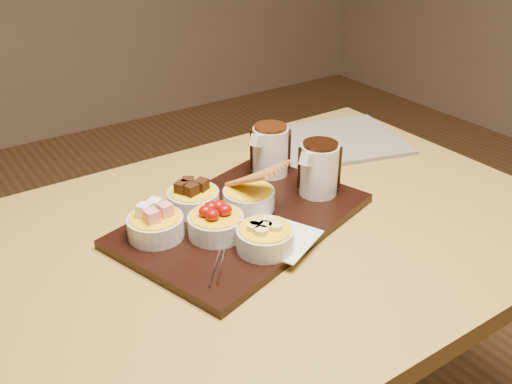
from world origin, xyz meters
TOP-DOWN VIEW (x-y plane):
  - dining_table at (0.00, 0.00)m, footprint 1.20×0.80m
  - serving_board at (-0.00, 0.03)m, footprint 0.53×0.42m
  - napkin at (0.01, -0.07)m, footprint 0.16×0.16m
  - bowl_marshmallows at (-0.17, 0.06)m, footprint 0.10×0.10m
  - bowl_cake at (-0.07, 0.11)m, footprint 0.10×0.10m
  - bowl_strawberries at (-0.08, 0.01)m, footprint 0.10×0.10m
  - bowl_biscotti at (0.02, 0.05)m, footprint 0.10×0.10m
  - bowl_bananas at (-0.03, -0.08)m, footprint 0.10×0.10m
  - pitcher_dark_chocolate at (0.17, 0.02)m, footprint 0.09×0.09m
  - pitcher_milk_chocolate at (0.14, 0.15)m, footprint 0.09×0.09m
  - fondue_skewers at (-0.08, -0.02)m, footprint 0.22×0.19m
  - newspaper at (0.40, 0.23)m, footprint 0.38×0.34m

SIDE VIEW (x-z plane):
  - dining_table at x=0.00m, z-range 0.28..1.03m
  - newspaper at x=0.40m, z-range 0.75..0.76m
  - serving_board at x=0.00m, z-range 0.75..0.77m
  - napkin at x=0.01m, z-range 0.77..0.77m
  - fondue_skewers at x=-0.08m, z-range 0.77..0.78m
  - bowl_marshmallows at x=-0.17m, z-range 0.77..0.81m
  - bowl_cake at x=-0.07m, z-range 0.77..0.81m
  - bowl_strawberries at x=-0.08m, z-range 0.77..0.81m
  - bowl_biscotti at x=0.02m, z-range 0.77..0.81m
  - bowl_bananas at x=-0.03m, z-range 0.77..0.81m
  - pitcher_dark_chocolate at x=0.17m, z-range 0.77..0.87m
  - pitcher_milk_chocolate at x=0.14m, z-range 0.77..0.87m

